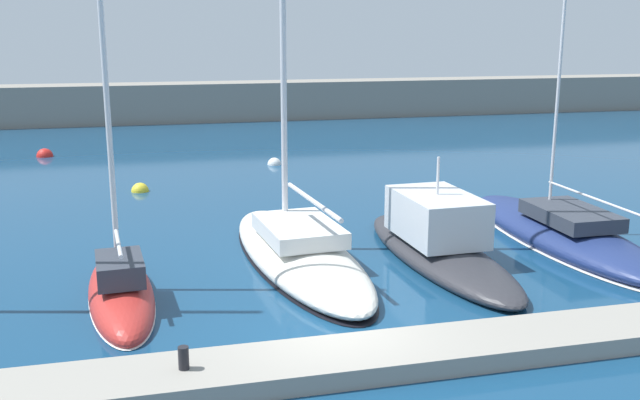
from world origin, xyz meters
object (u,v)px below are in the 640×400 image
(sailboat_red_second, at_px, (121,290))
(mooring_buoy_red, at_px, (45,156))
(sailboat_ivory_third, at_px, (298,248))
(sailboat_navy_fifth, at_px, (561,231))
(mooring_buoy_yellow, at_px, (140,191))
(dock_bollard, at_px, (184,358))
(motorboat_charcoal_fourth, at_px, (437,240))
(mooring_buoy_white, at_px, (274,165))

(sailboat_red_second, relative_size, mooring_buoy_red, 12.88)
(sailboat_ivory_third, height_order, sailboat_navy_fifth, sailboat_navy_fifth)
(mooring_buoy_yellow, xyz_separation_m, dock_bollard, (0.71, -17.49, 0.62))
(motorboat_charcoal_fourth, height_order, mooring_buoy_white, motorboat_charcoal_fourth)
(mooring_buoy_yellow, bearing_deg, mooring_buoy_red, 116.03)
(sailboat_red_second, bearing_deg, dock_bollard, -170.18)
(mooring_buoy_red, bearing_deg, sailboat_ivory_third, -65.88)
(mooring_buoy_red, relative_size, mooring_buoy_white, 1.24)
(motorboat_charcoal_fourth, bearing_deg, sailboat_ivory_third, 77.79)
(dock_bollard, bearing_deg, mooring_buoy_yellow, 92.33)
(motorboat_charcoal_fourth, relative_size, dock_bollard, 20.20)
(mooring_buoy_yellow, distance_m, mooring_buoy_white, 7.98)
(sailboat_ivory_third, xyz_separation_m, mooring_buoy_yellow, (-4.36, 10.65, -0.42))
(motorboat_charcoal_fourth, bearing_deg, mooring_buoy_yellow, 34.30)
(sailboat_ivory_third, bearing_deg, motorboat_charcoal_fourth, -104.93)
(sailboat_red_second, relative_size, sailboat_ivory_third, 0.59)
(sailboat_ivory_third, bearing_deg, sailboat_navy_fifth, -94.46)
(sailboat_red_second, height_order, mooring_buoy_white, sailboat_red_second)
(sailboat_navy_fifth, height_order, mooring_buoy_yellow, sailboat_navy_fifth)
(dock_bollard, bearing_deg, mooring_buoy_white, 75.33)
(sailboat_ivory_third, xyz_separation_m, mooring_buoy_white, (2.14, 15.28, -0.42))
(sailboat_ivory_third, bearing_deg, mooring_buoy_white, -12.67)
(sailboat_navy_fifth, distance_m, dock_bollard, 13.96)
(mooring_buoy_white, bearing_deg, motorboat_charcoal_fourth, -83.45)
(motorboat_charcoal_fourth, bearing_deg, sailboat_navy_fifth, -82.51)
(sailboat_navy_fifth, bearing_deg, mooring_buoy_white, 22.83)
(sailboat_ivory_third, xyz_separation_m, sailboat_navy_fifth, (8.50, 0.03, -0.09))
(mooring_buoy_yellow, height_order, mooring_buoy_white, mooring_buoy_yellow)
(sailboat_ivory_third, distance_m, mooring_buoy_red, 22.51)
(sailboat_red_second, height_order, sailboat_navy_fifth, sailboat_navy_fifth)
(sailboat_ivory_third, distance_m, motorboat_charcoal_fourth, 4.04)
(mooring_buoy_red, bearing_deg, dock_bollard, -78.55)
(motorboat_charcoal_fourth, distance_m, sailboat_navy_fifth, 4.59)
(dock_bollard, bearing_deg, sailboat_navy_fifth, 29.51)
(sailboat_red_second, bearing_deg, sailboat_navy_fifth, -86.03)
(sailboat_ivory_third, distance_m, mooring_buoy_yellow, 11.51)
(sailboat_red_second, bearing_deg, mooring_buoy_red, 6.72)
(sailboat_navy_fifth, bearing_deg, sailboat_red_second, 98.32)
(sailboat_red_second, xyz_separation_m, dock_bollard, (1.24, -4.96, 0.35))
(mooring_buoy_white, bearing_deg, sailboat_navy_fifth, -67.36)
(sailboat_navy_fifth, bearing_deg, motorboat_charcoal_fourth, 99.65)
(sailboat_red_second, xyz_separation_m, sailboat_ivory_third, (4.89, 1.88, 0.15))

